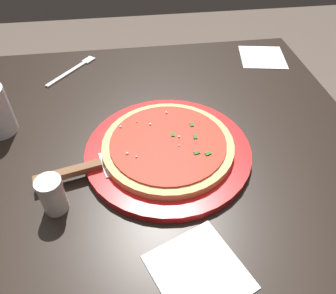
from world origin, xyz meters
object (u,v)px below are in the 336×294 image
fork (74,69)px  parmesan_shaker (52,195)px  pizza_server (89,168)px  napkin_folded_right (262,57)px  serving_plate (168,151)px  napkin_loose_left (199,272)px  pizza (168,145)px

fork → parmesan_shaker: (-0.49, -0.00, 0.04)m
pizza_server → napkin_folded_right: 0.65m
pizza_server → parmesan_shaker: 0.09m
napkin_folded_right → serving_plate: bearing=137.5°
serving_plate → pizza_server: (-0.04, 0.16, 0.01)m
napkin_loose_left → parmesan_shaker: bearing=56.1°
fork → parmesan_shaker: 0.49m
pizza_server → napkin_folded_right: bearing=-50.8°
napkin_folded_right → pizza_server: bearing=129.2°
pizza_server → pizza: bearing=-76.8°
napkin_loose_left → pizza: bearing=2.5°
pizza_server → napkin_folded_right: size_ratio=1.64×
serving_plate → pizza_server: bearing=103.2°
serving_plate → napkin_folded_right: size_ratio=2.56×
napkin_loose_left → fork: fork is taller
serving_plate → napkin_folded_right: bearing=-42.5°
pizza_server → parmesan_shaker: parmesan_shaker is taller
pizza → pizza_server: size_ratio=1.22×
pizza → pizza_server: (-0.04, 0.16, -0.00)m
napkin_folded_right → fork: fork is taller
napkin_folded_right → fork: 0.56m
napkin_folded_right → fork: size_ratio=0.88×
pizza_server → napkin_folded_right: (0.41, -0.50, -0.02)m
serving_plate → napkin_loose_left: serving_plate is taller
napkin_folded_right → fork: bearing=89.6°
pizza_server → fork: bearing=8.3°
napkin_loose_left → fork: size_ratio=0.89×
pizza → pizza_server: 0.17m
pizza → fork: pizza is taller
serving_plate → pizza: 0.02m
pizza_server → napkin_loose_left: pizza_server is taller
napkin_folded_right → parmesan_shaker: parmesan_shaker is taller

